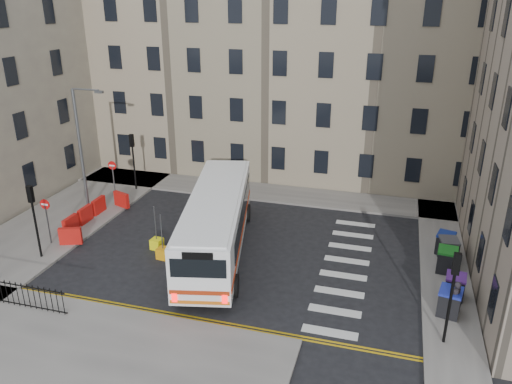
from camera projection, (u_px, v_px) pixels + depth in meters
The scene contains 22 objects.
ground at pixel (273, 254), 27.65m from camera, with size 120.00×120.00×0.00m, color black.
pavement_north at pixel (223, 188), 36.84m from camera, with size 36.00×3.20×0.15m, color slate.
pavement_east at pixel (441, 242), 28.88m from camera, with size 2.40×26.00×0.15m, color slate.
pavement_west at pixel (67, 217), 32.11m from camera, with size 6.00×22.00×0.15m, color slate.
pavement_sw at pixel (49, 343), 20.49m from camera, with size 20.00×6.00×0.15m, color slate.
terrace_north at pixel (238, 58), 40.08m from camera, with size 38.30×10.80×17.20m.
traffic_light_east at pixel (453, 285), 19.47m from camera, with size 0.28×0.22×4.10m.
traffic_light_nw at pixel (133, 153), 35.47m from camera, with size 0.28×0.22×4.10m.
traffic_light_sw at pixel (33, 211), 26.10m from camera, with size 0.28×0.22×4.10m.
streetlamp at pixel (81, 150), 31.16m from camera, with size 0.50×0.22×8.14m.
no_entry_north at pixel (113, 172), 34.11m from camera, with size 0.60×0.08×3.00m.
no_entry_south at pixel (46, 212), 27.86m from camera, with size 0.60×0.08×3.00m.
roadworks_barriers at pixel (90, 215), 30.89m from camera, with size 1.66×6.26×1.00m.
bus at pixel (217, 220), 27.23m from camera, with size 5.47×12.56×3.34m.
wheelie_bin_a at pixel (450, 302), 22.06m from camera, with size 1.15×1.27×1.21m.
wheelie_bin_b at pixel (455, 286), 23.30m from camera, with size 1.02×1.13×1.13m.
wheelie_bin_c at pixel (447, 260), 25.49m from camera, with size 1.09×1.21×1.23m.
wheelie_bin_d at pixel (448, 249), 26.60m from camera, with size 1.09×1.22×1.21m.
wheelie_bin_e at pixel (445, 243), 27.31m from camera, with size 1.14×1.24×1.15m.
pedestrian at pixel (454, 299), 21.72m from camera, with size 0.66×0.43×1.80m, color black.
bollard_yellow at pixel (157, 244), 28.14m from camera, with size 0.60×0.60×0.60m, color #F8F20D.
bollard_chevron at pixel (163, 253), 27.14m from camera, with size 0.60×0.60×0.60m, color orange.
Camera 1 is at (5.82, -23.71, 13.46)m, focal length 35.00 mm.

